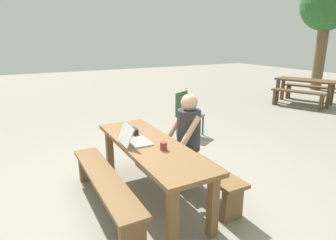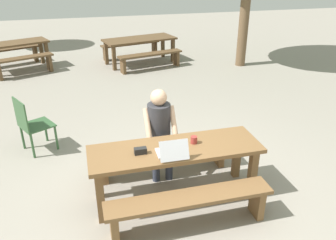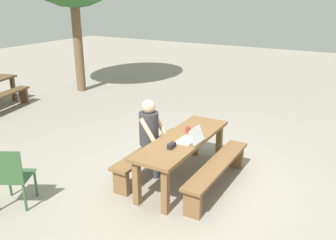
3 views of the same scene
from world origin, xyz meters
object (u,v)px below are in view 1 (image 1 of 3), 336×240
at_px(picnic_table_front, 151,152).
at_px(person_seated, 186,134).
at_px(coffee_mug, 164,146).
at_px(laptop, 134,139).
at_px(plastic_chair, 187,113).
at_px(small_pouch, 134,131).
at_px(picnic_table_mid, 305,84).
at_px(tree_left, 327,7).

bearing_deg(picnic_table_front, person_seated, 96.73).
xyz_separation_m(coffee_mug, person_seated, (-0.31, 0.49, -0.03)).
height_order(laptop, coffee_mug, laptop).
bearing_deg(laptop, person_seated, -91.00).
height_order(coffee_mug, plastic_chair, plastic_chair).
xyz_separation_m(small_pouch, picnic_table_mid, (-2.16, 6.36, -0.14)).
height_order(plastic_chair, picnic_table_mid, plastic_chair).
xyz_separation_m(coffee_mug, plastic_chair, (-2.05, 1.61, -0.29)).
height_order(laptop, person_seated, person_seated).
bearing_deg(plastic_chair, laptop, -164.64).
distance_m(small_pouch, plastic_chair, 2.20).
bearing_deg(tree_left, small_pouch, -68.32).
bearing_deg(picnic_table_front, picnic_table_mid, 112.26).
bearing_deg(plastic_chair, picnic_table_mid, -18.47).
relative_size(laptop, coffee_mug, 3.77).
relative_size(small_pouch, plastic_chair, 0.16).
bearing_deg(small_pouch, picnic_table_front, 4.75).
height_order(laptop, tree_left, tree_left).
xyz_separation_m(picnic_table_front, laptop, (-0.09, -0.17, 0.17)).
distance_m(laptop, coffee_mug, 0.40).
xyz_separation_m(laptop, coffee_mug, (0.33, 0.22, -0.01)).
xyz_separation_m(small_pouch, plastic_chair, (-1.38, 1.69, -0.28)).
bearing_deg(small_pouch, coffee_mug, 6.90).
bearing_deg(picnic_table_front, tree_left, 114.07).
bearing_deg(picnic_table_front, plastic_chair, 137.58).
distance_m(laptop, small_pouch, 0.37).
relative_size(laptop, person_seated, 0.27).
xyz_separation_m(small_pouch, coffee_mug, (0.67, 0.08, 0.01)).
distance_m(coffee_mug, picnic_table_mid, 6.89).
height_order(picnic_table_front, tree_left, tree_left).
bearing_deg(coffee_mug, tree_left, 115.47).
bearing_deg(laptop, plastic_chair, -45.62).
bearing_deg(coffee_mug, picnic_table_mid, 114.29).
xyz_separation_m(small_pouch, tree_left, (-3.58, 9.01, 2.25)).
distance_m(small_pouch, coffee_mug, 0.68).
relative_size(coffee_mug, plastic_chair, 0.10).
bearing_deg(coffee_mug, small_pouch, -173.10).
bearing_deg(coffee_mug, picnic_table_front, -169.38).
bearing_deg(plastic_chair, person_seated, -150.48).
height_order(laptop, small_pouch, laptop).
distance_m(picnic_table_front, coffee_mug, 0.29).
height_order(picnic_table_front, picnic_table_mid, picnic_table_mid).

